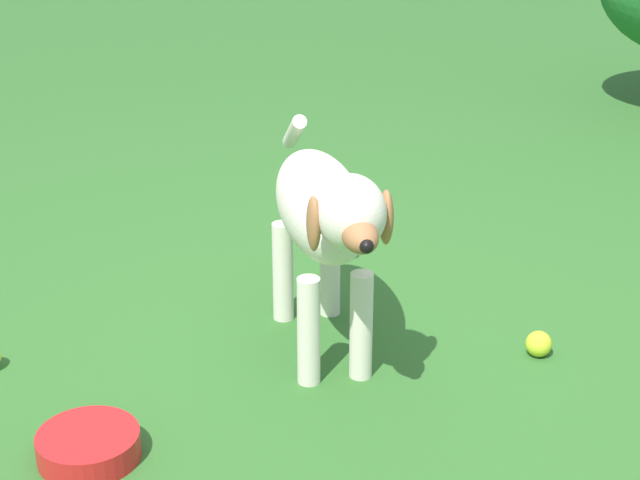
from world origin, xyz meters
TOP-DOWN VIEW (x-y plane):
  - ground at (0.00, 0.00)m, footprint 14.00×14.00m
  - dog at (0.08, -0.11)m, footprint 0.46×0.76m
  - tennis_ball_0 at (-0.43, -0.25)m, footprint 0.07×0.07m
  - water_bowl at (0.45, 0.44)m, footprint 0.22×0.22m

SIDE VIEW (x-z plane):
  - ground at x=0.00m, z-range 0.00..0.00m
  - water_bowl at x=0.45m, z-range 0.00..0.06m
  - tennis_ball_0 at x=-0.43m, z-range 0.00..0.07m
  - dog at x=0.08m, z-range 0.09..0.66m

